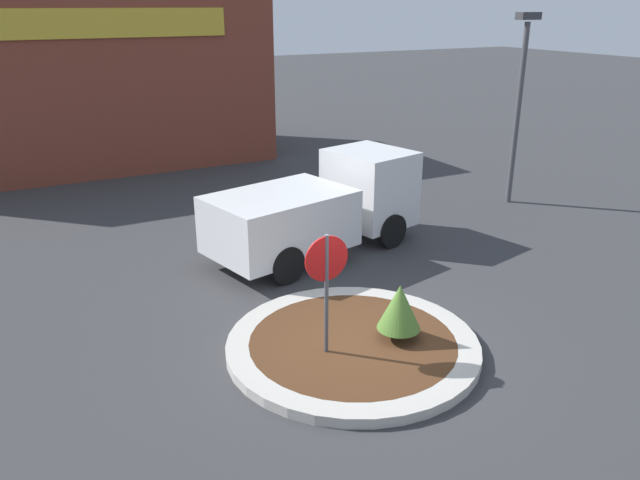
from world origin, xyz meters
The scene contains 7 objects.
ground_plane centered at (0.00, 0.00, 0.00)m, with size 120.00×120.00×0.00m, color #38383A.
traffic_island centered at (0.00, 0.00, 0.09)m, with size 4.37×4.37×0.18m.
stop_sign centered at (-0.57, -0.09, 1.57)m, with size 0.76×0.07×2.26m.
island_shrub centered at (0.74, -0.29, 0.78)m, with size 0.75×0.75×1.01m.
utility_truck centered at (1.67, 4.35, 1.11)m, with size 5.57×3.13×2.22m.
storefront_building centered at (-1.59, 16.55, 2.93)m, with size 12.47×6.07×5.85m.
light_pole centered at (8.58, 5.23, 3.24)m, with size 0.70×0.30×5.41m.
Camera 1 is at (-4.92, -8.08, 5.63)m, focal length 35.00 mm.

